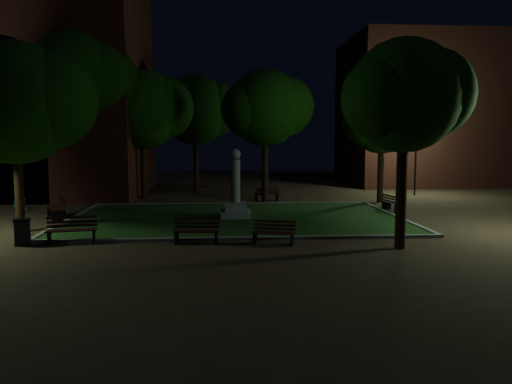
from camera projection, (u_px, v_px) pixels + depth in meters
The scene contains 22 objects.
ground at pixel (237, 226), 21.45m from camera, with size 80.00×80.00×0.00m, color #3F2C1D.
lawn at pixel (236, 218), 23.43m from camera, with size 15.00×10.00×0.08m, color #224718.
lawn_kerb at pixel (236, 217), 23.43m from camera, with size 15.40×10.40×0.12m.
monument at pixel (236, 198), 23.34m from camera, with size 1.40×1.40×3.20m.
building_far at pixel (442, 112), 41.96m from camera, with size 16.00×10.00×12.00m, color #552219.
tree_west at pixel (18, 103), 19.61m from camera, with size 5.94×4.85×7.56m.
tree_north_wl at pixel (144, 110), 31.23m from camera, with size 6.10×4.98×8.07m.
tree_north_er at pixel (267, 108), 29.04m from camera, with size 5.48×4.47×7.80m.
tree_ne at pixel (384, 118), 29.32m from camera, with size 5.12×4.18×7.05m.
tree_se at pixel (407, 96), 16.52m from camera, with size 4.66×3.80×7.05m.
tree_nw at pixel (77, 79), 28.86m from camera, with size 6.70×5.47×9.94m.
tree_far_north at pixel (197, 110), 34.52m from camera, with size 5.90×4.82×8.16m.
lamppost_nw at pixel (49, 152), 31.17m from camera, with size 1.18×0.28×4.18m.
lamppost_ne at pixel (416, 148), 33.26m from camera, with size 1.18×0.28×4.46m.
bench_near_left at pixel (197, 232), 17.83m from camera, with size 1.67×0.71×0.89m.
bench_near_right at pixel (274, 233), 17.65m from camera, with size 1.61×0.94×0.83m.
bench_west_near at pixel (72, 231), 17.85m from camera, with size 1.80×0.89×0.95m.
bench_left_side at pixel (58, 209), 23.49m from camera, with size 1.32×1.88×0.98m.
bench_right_side at pixel (392, 203), 26.00m from camera, with size 0.77×1.61×0.85m.
bench_far_side at pixel (267, 195), 30.16m from camera, with size 1.50×0.65×0.80m.
trash_bin at pixel (22, 232), 17.50m from camera, with size 0.68×0.68×0.94m.
bicycle at pixel (21, 202), 26.36m from camera, with size 0.52×1.50×0.79m, color black.
Camera 1 is at (-0.71, -21.19, 3.68)m, focal length 35.00 mm.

